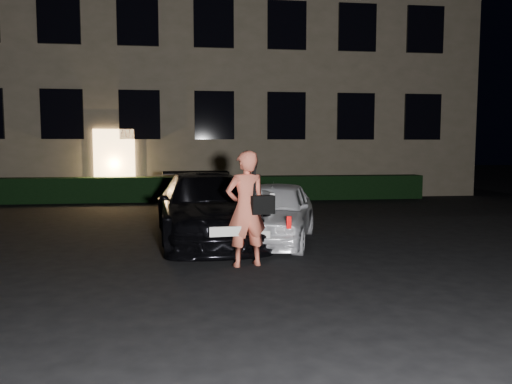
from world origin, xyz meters
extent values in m
plane|color=black|center=(0.00, 0.00, 0.00)|extent=(80.00, 80.00, 0.00)
cube|color=brown|center=(0.00, 15.00, 6.00)|extent=(20.00, 8.00, 12.00)
cube|color=#F5BA6F|center=(-3.50, 10.94, 1.25)|extent=(1.40, 0.10, 2.50)
cube|color=black|center=(-5.20, 10.94, 3.00)|extent=(1.40, 0.10, 1.70)
cube|color=black|center=(-2.60, 10.94, 3.00)|extent=(1.40, 0.10, 1.70)
cube|color=black|center=(0.00, 10.94, 3.00)|extent=(1.40, 0.10, 1.70)
cube|color=black|center=(2.60, 10.94, 3.00)|extent=(1.40, 0.10, 1.70)
cube|color=black|center=(5.20, 10.94, 3.00)|extent=(1.40, 0.10, 1.70)
cube|color=black|center=(7.80, 10.94, 3.00)|extent=(1.40, 0.10, 1.70)
cube|color=black|center=(-5.20, 10.94, 6.20)|extent=(1.40, 0.10, 1.70)
cube|color=black|center=(-2.60, 10.94, 6.20)|extent=(1.40, 0.10, 1.70)
cube|color=black|center=(0.00, 10.94, 6.20)|extent=(1.40, 0.10, 1.70)
cube|color=black|center=(2.60, 10.94, 6.20)|extent=(1.40, 0.10, 1.70)
cube|color=black|center=(5.20, 10.94, 6.20)|extent=(1.40, 0.10, 1.70)
cube|color=black|center=(7.80, 10.94, 6.20)|extent=(1.40, 0.10, 1.70)
cube|color=black|center=(0.00, 10.50, 0.42)|extent=(15.00, 0.70, 0.85)
imported|color=black|center=(-0.53, 3.05, 0.68)|extent=(2.30, 4.82, 1.36)
cube|color=white|center=(0.56, 2.28, 0.84)|extent=(0.17, 0.97, 0.45)
cube|color=silver|center=(-0.32, 0.64, 0.59)|extent=(0.50, 0.09, 0.15)
imported|color=white|center=(0.79, 2.74, 0.61)|extent=(2.46, 3.84, 1.22)
cube|color=red|center=(-0.22, 1.27, 0.66)|extent=(0.08, 0.07, 0.20)
cube|color=red|center=(0.75, 0.96, 0.66)|extent=(0.08, 0.07, 0.20)
cube|color=silver|center=(0.25, 1.07, 0.46)|extent=(0.40, 0.16, 0.12)
imported|color=#D7634A|center=(0.02, 0.82, 0.92)|extent=(0.76, 0.60, 1.84)
cube|color=black|center=(0.28, 0.76, 0.99)|extent=(0.41, 0.26, 0.29)
cube|color=black|center=(0.15, 0.76, 1.40)|extent=(0.06, 0.07, 0.57)
camera|label=1|loc=(-0.82, -6.98, 1.91)|focal=35.00mm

